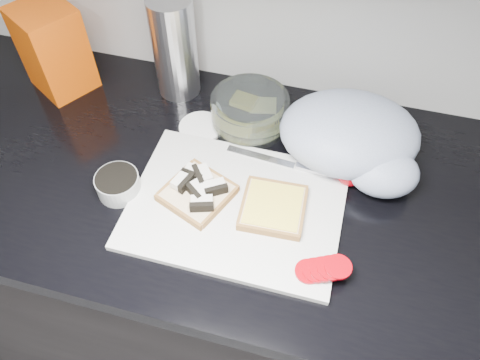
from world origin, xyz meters
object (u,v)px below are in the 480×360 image
cutting_board (236,206)px  steel_canister (175,48)px  bread_bag (54,49)px  glass_bowl (250,111)px

cutting_board → steel_canister: size_ratio=1.73×
bread_bag → steel_canister: size_ratio=0.86×
glass_bowl → bread_bag: bearing=178.5°
glass_bowl → steel_canister: bearing=160.7°
cutting_board → bread_bag: size_ratio=2.02×
bread_bag → steel_canister: steel_canister is taller
bread_bag → cutting_board: bearing=4.6°
glass_bowl → steel_canister: (-0.19, 0.07, 0.08)m
steel_canister → cutting_board: bearing=-53.4°
glass_bowl → steel_canister: steel_canister is taller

